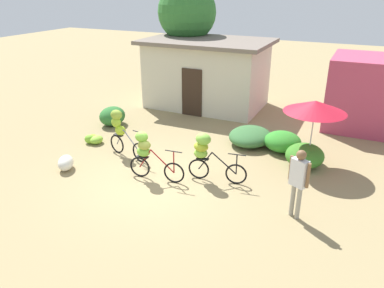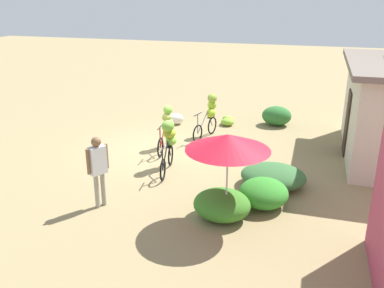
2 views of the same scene
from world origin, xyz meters
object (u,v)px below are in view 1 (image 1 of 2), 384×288
object	(u,v)px
shop_pink	(373,94)
bicycle_center_loaded	(206,152)
market_umbrella	(315,107)
bicycle_leftmost	(121,129)
person_vendor	(299,177)
banana_pile_on_ground	(94,139)
tree_behind_building	(187,13)
bicycle_near_pile	(147,152)
building_low	(207,73)
produce_sack	(66,163)

from	to	relation	value
shop_pink	bicycle_center_loaded	xyz separation A→B (m)	(-4.07, -6.60, -0.48)
market_umbrella	bicycle_leftmost	xyz separation A→B (m)	(-5.68, -1.82, -1.01)
person_vendor	banana_pile_on_ground	bearing A→B (deg)	167.82
tree_behind_building	bicycle_near_pile	world-z (taller)	tree_behind_building
bicycle_center_loaded	bicycle_leftmost	bearing A→B (deg)	172.45
building_low	tree_behind_building	size ratio (longest dim) A/B	1.02
market_umbrella	banana_pile_on_ground	distance (m)	7.50
produce_sack	bicycle_center_loaded	bearing A→B (deg)	16.56
building_low	produce_sack	size ratio (longest dim) A/B	7.78
shop_pink	tree_behind_building	world-z (taller)	tree_behind_building
banana_pile_on_ground	produce_sack	distance (m)	2.07
bicycle_leftmost	bicycle_center_loaded	size ratio (longest dim) A/B	0.99
banana_pile_on_ground	market_umbrella	bearing A→B (deg)	11.56
bicycle_near_pile	person_vendor	distance (m)	4.23
shop_pink	person_vendor	distance (m)	7.53
shop_pink	market_umbrella	world-z (taller)	shop_pink
bicycle_leftmost	person_vendor	xyz separation A→B (m)	(5.84, -1.22, 0.20)
building_low	shop_pink	bearing A→B (deg)	0.28
shop_pink	bicycle_leftmost	xyz separation A→B (m)	(-7.24, -6.18, -0.47)
building_low	bicycle_center_loaded	size ratio (longest dim) A/B	3.21
tree_behind_building	market_umbrella	world-z (taller)	tree_behind_building
shop_pink	market_umbrella	bearing A→B (deg)	-109.68
banana_pile_on_ground	produce_sack	size ratio (longest dim) A/B	0.97
shop_pink	building_low	bearing A→B (deg)	-179.72
person_vendor	building_low	bearing A→B (deg)	126.47
bicycle_leftmost	produce_sack	distance (m)	1.99
bicycle_center_loaded	person_vendor	size ratio (longest dim) A/B	0.96
bicycle_leftmost	banana_pile_on_ground	distance (m)	1.68
building_low	person_vendor	bearing A→B (deg)	-53.53
building_low	market_umbrella	bearing A→B (deg)	-39.34
shop_pink	tree_behind_building	distance (m)	8.84
tree_behind_building	shop_pink	bearing A→B (deg)	-7.86
building_low	banana_pile_on_ground	size ratio (longest dim) A/B	7.99
tree_behind_building	bicycle_center_loaded	world-z (taller)	tree_behind_building
banana_pile_on_ground	person_vendor	bearing A→B (deg)	-12.18
tree_behind_building	bicycle_leftmost	xyz separation A→B (m)	(1.15, -7.33, -3.04)
shop_pink	person_vendor	size ratio (longest dim) A/B	1.81
market_umbrella	shop_pink	bearing A→B (deg)	70.32
bicycle_near_pile	banana_pile_on_ground	distance (m)	3.46
bicycle_leftmost	bicycle_near_pile	xyz separation A→B (m)	(1.63, -1.03, -0.07)
bicycle_center_loaded	produce_sack	distance (m)	4.31
person_vendor	tree_behind_building	bearing A→B (deg)	129.26
market_umbrella	banana_pile_on_ground	world-z (taller)	market_umbrella
market_umbrella	produce_sack	size ratio (longest dim) A/B	2.96
building_low	tree_behind_building	bearing A→B (deg)	142.44
bicycle_leftmost	produce_sack	size ratio (longest dim) A/B	2.39
shop_pink	bicycle_leftmost	distance (m)	9.53
bicycle_center_loaded	produce_sack	world-z (taller)	bicycle_center_loaded
bicycle_near_pile	person_vendor	xyz separation A→B (m)	(4.22, -0.19, 0.27)
market_umbrella	bicycle_leftmost	bearing A→B (deg)	-162.24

